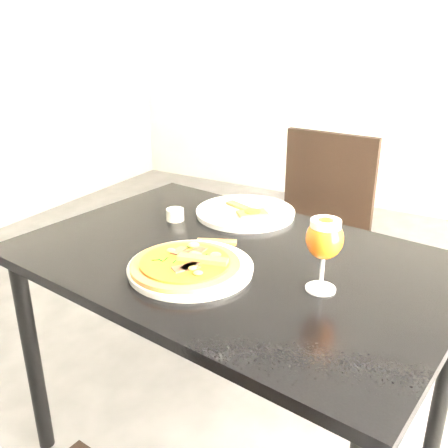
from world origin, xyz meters
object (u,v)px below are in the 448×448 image
Objects in this scene: chair_far at (314,234)px; beer_glass at (325,239)px; pizza at (186,264)px; dining_table at (232,283)px.

chair_far is 1.00m from beer_glass.
chair_far reaches higher than pizza.
beer_glass reaches higher than chair_far.
beer_glass is (0.33, 0.09, 0.11)m from pizza.
pizza is at bearing -164.39° from beer_glass.
chair_far is at bearing 110.41° from beer_glass.
dining_table is 1.40× the size of chair_far.
pizza is at bearing -100.42° from dining_table.
dining_table is at bearing 72.17° from pizza.
dining_table is 0.36m from beer_glass.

